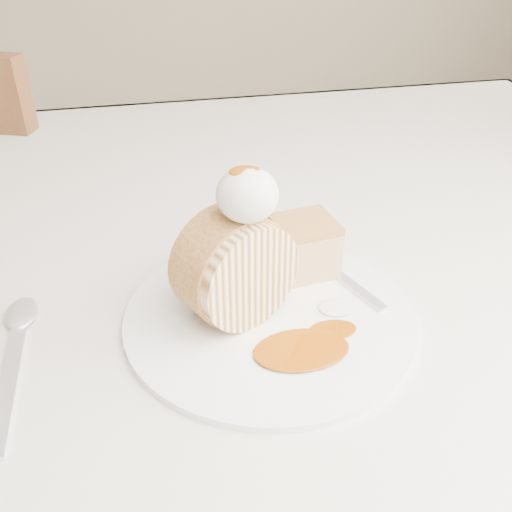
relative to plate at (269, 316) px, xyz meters
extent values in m
cube|color=beige|center=(-0.04, 0.20, -0.02)|extent=(1.40, 0.90, 0.04)
cube|color=beige|center=(-0.04, 0.64, -0.14)|extent=(1.40, 0.01, 0.28)
cylinder|color=brown|center=(0.58, 0.57, -0.40)|extent=(0.06, 0.06, 0.71)
cube|color=brown|center=(-0.38, 0.78, -0.33)|extent=(0.53, 0.53, 0.04)
cylinder|color=brown|center=(-0.15, 0.88, -0.55)|extent=(0.04, 0.04, 0.40)
cylinder|color=brown|center=(-0.48, 1.01, -0.55)|extent=(0.04, 0.04, 0.40)
cylinder|color=brown|center=(-0.28, 0.56, -0.55)|extent=(0.04, 0.04, 0.40)
cylinder|color=brown|center=(0.49, 0.25, -0.52)|extent=(0.04, 0.04, 0.46)
cylinder|color=white|center=(0.00, 0.00, 0.00)|extent=(0.29, 0.29, 0.01)
cylinder|color=beige|center=(-0.03, 0.01, 0.05)|extent=(0.11, 0.09, 0.09)
cube|color=tan|center=(0.05, 0.06, 0.03)|extent=(0.06, 0.06, 0.05)
ellipsoid|color=white|center=(-0.02, 0.00, 0.12)|extent=(0.05, 0.05, 0.04)
ellipsoid|color=#8D4105|center=(-0.02, 0.01, 0.14)|extent=(0.02, 0.02, 0.01)
cube|color=silver|center=(0.08, 0.03, 0.00)|extent=(0.07, 0.15, 0.00)
cube|color=silver|center=(-0.21, -0.04, 0.00)|extent=(0.03, 0.17, 0.00)
camera|label=1|loc=(-0.10, -0.38, 0.32)|focal=40.00mm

